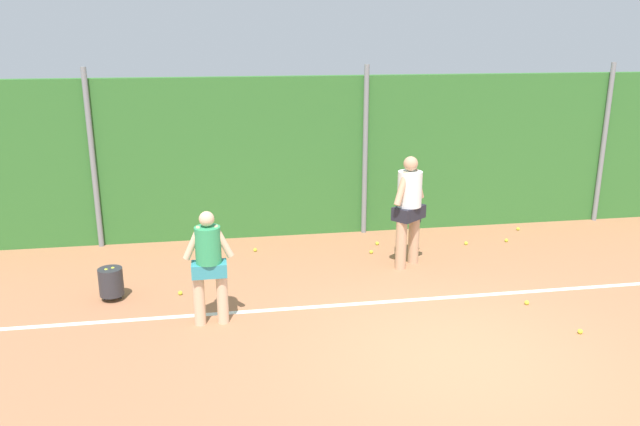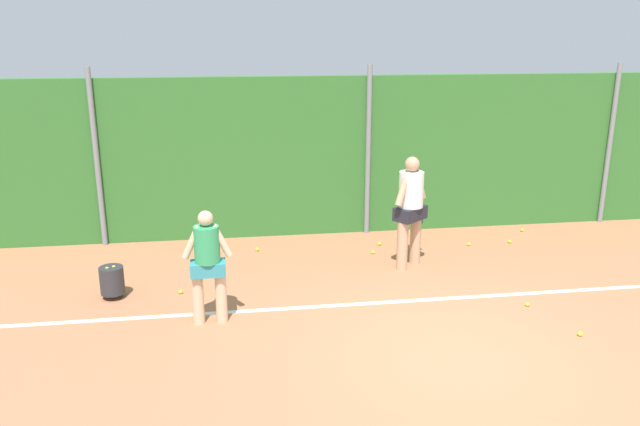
# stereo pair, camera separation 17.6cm
# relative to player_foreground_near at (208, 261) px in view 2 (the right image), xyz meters

# --- Properties ---
(ground_plane) EXTENTS (27.17, 27.17, 0.00)m
(ground_plane) POSITION_rel_player_foreground_near_xyz_m (3.03, 0.08, -0.91)
(ground_plane) COLOR #B2704C
(hedge_fence_backdrop) EXTENTS (17.66, 0.25, 3.10)m
(hedge_fence_backdrop) POSITION_rel_player_foreground_near_xyz_m (3.03, 3.81, 0.64)
(hedge_fence_backdrop) COLOR #33702D
(hedge_fence_backdrop) RESTS_ON ground_plane
(fence_post_left) EXTENTS (0.10, 0.10, 3.32)m
(fence_post_left) POSITION_rel_player_foreground_near_xyz_m (-2.06, 3.64, 0.75)
(fence_post_left) COLOR gray
(fence_post_left) RESTS_ON ground_plane
(fence_post_center) EXTENTS (0.10, 0.10, 3.32)m
(fence_post_center) POSITION_rel_player_foreground_near_xyz_m (3.03, 3.64, 0.75)
(fence_post_center) COLOR gray
(fence_post_center) RESTS_ON ground_plane
(fence_post_right) EXTENTS (0.10, 0.10, 3.32)m
(fence_post_right) POSITION_rel_player_foreground_near_xyz_m (8.12, 3.64, 0.75)
(fence_post_right) COLOR gray
(fence_post_right) RESTS_ON ground_plane
(court_baseline_paint) EXTENTS (12.90, 0.10, 0.01)m
(court_baseline_paint) POSITION_rel_player_foreground_near_xyz_m (3.03, 0.28, -0.91)
(court_baseline_paint) COLOR white
(court_baseline_paint) RESTS_ON ground_plane
(player_foreground_near) EXTENTS (0.68, 0.35, 1.62)m
(player_foreground_near) POSITION_rel_player_foreground_near_xyz_m (0.00, 0.00, 0.00)
(player_foreground_near) COLOR beige
(player_foreground_near) RESTS_ON ground_plane
(player_midcourt) EXTENTS (0.68, 0.64, 1.92)m
(player_midcourt) POSITION_rel_player_foreground_near_xyz_m (3.34, 1.71, 0.17)
(player_midcourt) COLOR tan
(player_midcourt) RESTS_ON ground_plane
(ball_hopper) EXTENTS (0.36, 0.36, 0.51)m
(ball_hopper) POSITION_rel_player_foreground_near_xyz_m (-1.49, 1.05, -0.62)
(ball_hopper) COLOR #2D2D33
(ball_hopper) RESTS_ON ground_plane
(tennis_ball_0) EXTENTS (0.07, 0.07, 0.07)m
(tennis_ball_0) POSITION_rel_player_foreground_near_xyz_m (0.79, 2.84, -0.88)
(tennis_ball_0) COLOR #CCDB33
(tennis_ball_0) RESTS_ON ground_plane
(tennis_ball_1) EXTENTS (0.07, 0.07, 0.07)m
(tennis_ball_1) POSITION_rel_player_foreground_near_xyz_m (4.78, 2.55, -0.88)
(tennis_ball_1) COLOR #CCDB33
(tennis_ball_1) RESTS_ON ground_plane
(tennis_ball_2) EXTENTS (0.07, 0.07, 0.07)m
(tennis_ball_2) POSITION_rel_player_foreground_near_xyz_m (2.88, 2.38, -0.88)
(tennis_ball_2) COLOR #CCDB33
(tennis_ball_2) RESTS_ON ground_plane
(tennis_ball_3) EXTENTS (0.07, 0.07, 0.07)m
(tennis_ball_3) POSITION_rel_player_foreground_near_xyz_m (5.61, 2.58, -0.88)
(tennis_ball_3) COLOR #CCDB33
(tennis_ball_3) RESTS_ON ground_plane
(tennis_ball_4) EXTENTS (0.07, 0.07, 0.07)m
(tennis_ball_4) POSITION_rel_player_foreground_near_xyz_m (4.62, -0.16, -0.88)
(tennis_ball_4) COLOR #CCDB33
(tennis_ball_4) RESTS_ON ground_plane
(tennis_ball_5) EXTENTS (0.07, 0.07, 0.07)m
(tennis_ball_5) POSITION_rel_player_foreground_near_xyz_m (-0.48, 1.06, -0.88)
(tennis_ball_5) COLOR #CCDB33
(tennis_ball_5) RESTS_ON ground_plane
(tennis_ball_6) EXTENTS (0.07, 0.07, 0.07)m
(tennis_ball_6) POSITION_rel_player_foreground_near_xyz_m (6.17, 3.23, -0.88)
(tennis_ball_6) COLOR #CCDB33
(tennis_ball_6) RESTS_ON ground_plane
(tennis_ball_7) EXTENTS (0.07, 0.07, 0.07)m
(tennis_ball_7) POSITION_rel_player_foreground_near_xyz_m (3.10, 2.82, -0.88)
(tennis_ball_7) COLOR #CCDB33
(tennis_ball_7) RESTS_ON ground_plane
(tennis_ball_8) EXTENTS (0.07, 0.07, 0.07)m
(tennis_ball_8) POSITION_rel_player_foreground_near_xyz_m (-0.00, 1.72, -0.88)
(tennis_ball_8) COLOR #CCDB33
(tennis_ball_8) RESTS_ON ground_plane
(tennis_ball_9) EXTENTS (0.07, 0.07, 0.07)m
(tennis_ball_9) POSITION_rel_player_foreground_near_xyz_m (4.88, -1.14, -0.88)
(tennis_ball_9) COLOR #CCDB33
(tennis_ball_9) RESTS_ON ground_plane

